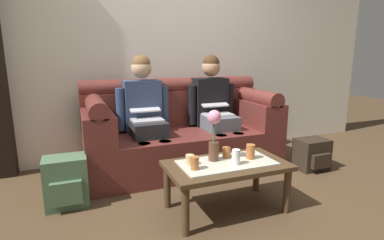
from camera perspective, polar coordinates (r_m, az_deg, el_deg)
The scene contains 14 objects.
ground_plane at distance 2.48m, azimuth 7.50°, elevation -17.43°, with size 14.00×14.00×0.00m, color #4C3823.
back_wall_patterned at distance 3.73m, azimuth -5.06°, elevation 15.69°, with size 6.00×0.12×2.90m, color silver.
couch at distance 3.33m, azimuth -2.09°, elevation -2.52°, with size 2.04×0.88×0.96m.
person_left at distance 3.16m, azimuth -8.91°, elevation 1.82°, with size 0.56×0.67×1.22m.
person_right at distance 3.42m, azimuth 4.18°, elevation 2.71°, with size 0.56×0.67×1.22m.
coffee_table at distance 2.41m, azimuth 6.54°, elevation -9.23°, with size 0.95×0.53×0.40m.
flower_vase at distance 2.34m, azimuth 4.17°, elevation -2.29°, with size 0.11×0.11×0.40m.
cup_near_left at distance 2.48m, azimuth 6.54°, elevation -6.06°, with size 0.07×0.07×0.08m, color #B26633.
cup_near_right at distance 2.33m, azimuth 8.30°, elevation -6.91°, with size 0.06×0.06×0.12m, color white.
cup_far_center at distance 2.30m, azimuth -0.40°, elevation -7.52°, with size 0.07×0.07×0.08m, color #DBB77A.
cup_far_left at distance 2.21m, azimuth 0.53°, elevation -8.13°, with size 0.06×0.06×0.10m, color #B26633.
cup_far_right at distance 2.47m, azimuth 10.98°, elevation -5.87°, with size 0.07×0.07×0.12m, color #B26633.
backpack_left at distance 2.71m, azimuth -22.65°, elevation -10.80°, with size 0.33×0.28×0.42m.
backpack_right at distance 3.54m, azimuth 21.73°, elevation -6.05°, with size 0.33×0.29×0.33m.
Camera 1 is at (-1.07, -1.87, 1.22)m, focal length 28.25 mm.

